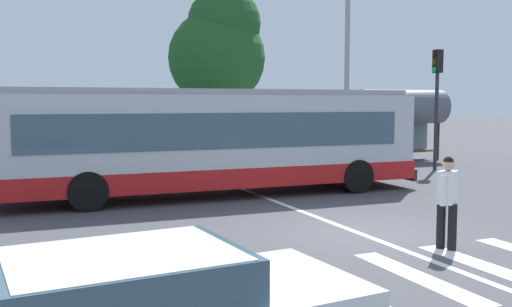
# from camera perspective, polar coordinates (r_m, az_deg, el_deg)

# --- Properties ---
(ground_plane) EXTENTS (160.00, 160.00, 0.00)m
(ground_plane) POSITION_cam_1_polar(r_m,az_deg,el_deg) (12.21, 10.59, -7.74)
(ground_plane) COLOR #47474C
(city_transit_bus) EXTENTS (12.37, 2.78, 3.06)m
(city_transit_bus) POSITION_cam_1_polar(r_m,az_deg,el_deg) (16.57, -4.26, 1.27)
(city_transit_bus) COLOR black
(city_transit_bus) RESTS_ON ground_plane
(pedestrian_crossing_street) EXTENTS (0.52, 0.42, 1.72)m
(pedestrian_crossing_street) POSITION_cam_1_polar(r_m,az_deg,el_deg) (11.08, 18.48, -4.14)
(pedestrian_crossing_street) COLOR black
(pedestrian_crossing_street) RESTS_ON ground_plane
(parked_car_black) EXTENTS (1.91, 4.52, 1.35)m
(parked_car_black) POSITION_cam_1_polar(r_m,az_deg,el_deg) (23.98, -21.22, 0.16)
(parked_car_black) COLOR black
(parked_car_black) RESTS_ON ground_plane
(parked_car_charcoal) EXTENTS (2.02, 4.57, 1.35)m
(parked_car_charcoal) POSITION_cam_1_polar(r_m,az_deg,el_deg) (23.73, -14.79, 0.29)
(parked_car_charcoal) COLOR black
(parked_car_charcoal) RESTS_ON ground_plane
(parked_car_silver) EXTENTS (1.98, 4.55, 1.35)m
(parked_car_silver) POSITION_cam_1_polar(r_m,az_deg,el_deg) (24.51, -8.19, 0.56)
(parked_car_silver) COLOR black
(parked_car_silver) RESTS_ON ground_plane
(parked_car_white) EXTENTS (1.93, 4.53, 1.35)m
(parked_car_white) POSITION_cam_1_polar(r_m,az_deg,el_deg) (25.41, -2.33, 0.77)
(parked_car_white) COLOR black
(parked_car_white) RESTS_ON ground_plane
(parked_car_champagne) EXTENTS (1.89, 4.51, 1.35)m
(parked_car_champagne) POSITION_cam_1_polar(r_m,az_deg,el_deg) (26.76, 2.93, 0.99)
(parked_car_champagne) COLOR black
(parked_car_champagne) RESTS_ON ground_plane
(parked_car_blue) EXTENTS (2.03, 4.58, 1.35)m
(parked_car_blue) POSITION_cam_1_polar(r_m,az_deg,el_deg) (27.92, 7.83, 1.12)
(parked_car_blue) COLOR black
(parked_car_blue) RESTS_ON ground_plane
(traffic_light_far_corner) EXTENTS (0.33, 0.32, 4.74)m
(traffic_light_far_corner) POSITION_cam_1_polar(r_m,az_deg,el_deg) (23.72, 17.52, 6.05)
(traffic_light_far_corner) COLOR #28282B
(traffic_light_far_corner) RESTS_ON ground_plane
(bus_stop_shelter) EXTENTS (4.36, 1.54, 3.25)m
(bus_stop_shelter) POSITION_cam_1_polar(r_m,az_deg,el_deg) (26.90, 14.25, 4.38)
(bus_stop_shelter) COLOR #28282B
(bus_stop_shelter) RESTS_ON ground_plane
(twin_arm_street_lamp) EXTENTS (4.83, 0.32, 9.69)m
(twin_arm_street_lamp) POSITION_cam_1_polar(r_m,az_deg,el_deg) (24.00, 9.09, 12.80)
(twin_arm_street_lamp) COLOR #939399
(twin_arm_street_lamp) RESTS_ON ground_plane
(background_tree_right) EXTENTS (4.83, 4.83, 8.39)m
(background_tree_right) POSITION_cam_1_polar(r_m,az_deg,el_deg) (29.04, -3.69, 10.41)
(background_tree_right) COLOR brown
(background_tree_right) RESTS_ON ground_plane
(crosswalk_painted_stripes) EXTENTS (6.03, 2.93, 0.01)m
(crosswalk_painted_stripes) POSITION_cam_1_polar(r_m,az_deg,el_deg) (9.43, 15.78, -11.69)
(crosswalk_painted_stripes) COLOR silver
(crosswalk_painted_stripes) RESTS_ON ground_plane
(lane_center_line) EXTENTS (0.16, 24.00, 0.01)m
(lane_center_line) POSITION_cam_1_polar(r_m,az_deg,el_deg) (13.83, 5.64, -6.14)
(lane_center_line) COLOR silver
(lane_center_line) RESTS_ON ground_plane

